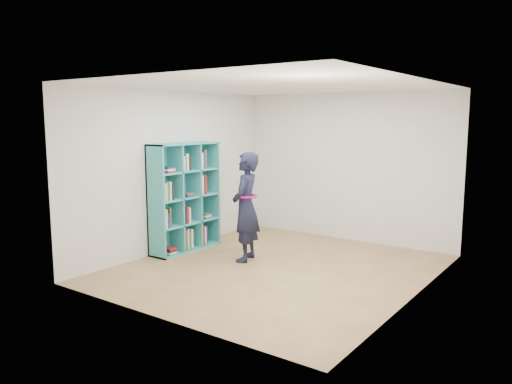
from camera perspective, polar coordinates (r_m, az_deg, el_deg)
The scene contains 9 objects.
floor at distance 7.29m, azimuth 2.30°, elevation -8.74°, with size 4.50×4.50×0.00m, color brown.
ceiling at distance 6.99m, azimuth 2.42°, elevation 12.10°, with size 4.50×4.50×0.00m, color white.
wall_left at distance 8.28m, azimuth -9.30°, elevation 2.40°, with size 0.02×4.50×2.60m, color beige.
wall_right at distance 6.17m, azimuth 18.09°, elevation 0.09°, with size 0.02×4.50×2.60m, color beige.
wall_back at distance 8.98m, azimuth 10.26°, elevation 2.83°, with size 4.00×0.02×2.60m, color beige.
wall_front at distance 5.30m, azimuth -11.09°, elevation -0.93°, with size 4.00×0.02×2.60m, color beige.
bookshelf at distance 8.23m, azimuth -8.28°, elevation -0.69°, with size 0.39×1.32×1.76m.
person at distance 7.52m, azimuth -1.18°, elevation -1.71°, with size 0.57×0.70×1.65m.
smartphone at distance 7.63m, azimuth -2.06°, elevation -0.76°, with size 0.05×0.08×0.12m.
Camera 1 is at (3.82, -5.83, 2.14)m, focal length 35.00 mm.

